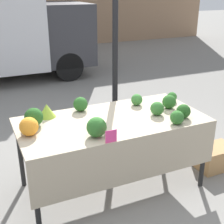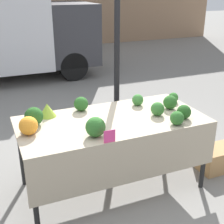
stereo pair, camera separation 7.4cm
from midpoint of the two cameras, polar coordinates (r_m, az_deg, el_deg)
ground_plane at (r=3.61m, az=0.61°, el=-13.22°), size 40.00×40.00×0.00m
tent_pole at (r=3.93m, az=1.44°, el=8.19°), size 0.07×0.07×2.28m
market_table at (r=3.19m, az=1.13°, el=-3.28°), size 1.92×0.94×0.81m
orange_cauliflower at (r=2.95m, az=-14.34°, el=-2.44°), size 0.17×0.17×0.17m
romanesco_head at (r=3.31m, az=-11.11°, el=0.35°), size 0.18×0.18×0.14m
broccoli_head_0 at (r=3.13m, az=-13.45°, el=-0.78°), size 0.18×0.18×0.18m
broccoli_head_1 at (r=3.13m, az=12.47°, el=-1.11°), size 0.14×0.14×0.14m
broccoli_head_2 at (r=3.52m, az=11.17°, el=1.76°), size 0.15×0.15×0.15m
broccoli_head_3 at (r=3.57m, az=5.32°, el=2.22°), size 0.13×0.13×0.13m
broccoli_head_4 at (r=2.82m, az=-2.28°, el=-2.76°), size 0.19×0.19×0.19m
broccoli_head_5 at (r=3.41m, az=-5.06°, el=1.49°), size 0.16×0.16×0.16m
broccoli_head_6 at (r=3.73m, az=11.71°, el=2.62°), size 0.12×0.12×0.12m
broccoli_head_7 at (r=3.29m, az=13.64°, el=0.01°), size 0.15×0.15×0.15m
broccoli_head_8 at (r=3.32m, az=8.97°, el=0.56°), size 0.15×0.15×0.15m
price_sign at (r=2.72m, az=0.34°, el=-4.47°), size 0.11×0.01×0.12m
produce_crate at (r=4.04m, az=19.06°, el=-8.03°), size 0.45×0.32×0.28m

